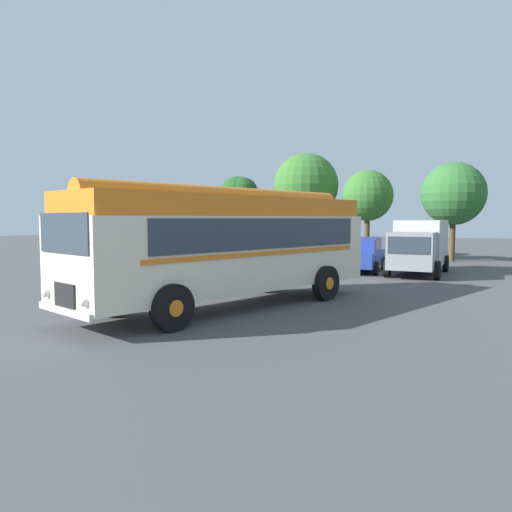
% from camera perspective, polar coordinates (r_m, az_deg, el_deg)
% --- Properties ---
extents(ground_plane, '(120.00, 120.00, 0.00)m').
position_cam_1_polar(ground_plane, '(14.92, -6.17, -5.70)').
color(ground_plane, '#474749').
extents(vintage_bus, '(4.93, 10.38, 3.49)m').
position_cam_1_polar(vintage_bus, '(14.46, -2.91, 1.56)').
color(vintage_bus, beige).
rests_on(vintage_bus, ground).
extents(car_near_left, '(1.99, 4.21, 1.66)m').
position_cam_1_polar(car_near_left, '(26.59, -0.42, 0.56)').
color(car_near_left, silver).
rests_on(car_near_left, ground).
extents(car_mid_left, '(2.13, 4.29, 1.66)m').
position_cam_1_polar(car_mid_left, '(25.68, 5.37, 0.40)').
color(car_mid_left, '#144C28').
rests_on(car_mid_left, ground).
extents(car_mid_right, '(2.31, 4.37, 1.66)m').
position_cam_1_polar(car_mid_right, '(24.79, 12.02, 0.19)').
color(car_mid_right, navy).
rests_on(car_mid_right, ground).
extents(box_van, '(2.53, 5.85, 2.50)m').
position_cam_1_polar(box_van, '(24.55, 18.19, 1.24)').
color(box_van, '#B2B7BC').
rests_on(box_van, ground).
extents(tree_far_left, '(3.14, 3.01, 5.71)m').
position_cam_1_polar(tree_far_left, '(37.26, -1.91, 6.90)').
color(tree_far_left, '#4C3823').
rests_on(tree_far_left, ground).
extents(tree_left_of_centre, '(4.33, 4.33, 6.94)m').
position_cam_1_polar(tree_left_of_centre, '(33.83, 5.56, 8.07)').
color(tree_left_of_centre, '#4C3823').
rests_on(tree_left_of_centre, ground).
extents(tree_centre, '(3.15, 3.15, 5.58)m').
position_cam_1_polar(tree_centre, '(31.88, 12.67, 6.82)').
color(tree_centre, '#4C3823').
rests_on(tree_centre, ground).
extents(tree_right_of_centre, '(3.77, 3.77, 5.95)m').
position_cam_1_polar(tree_right_of_centre, '(32.28, 21.84, 6.54)').
color(tree_right_of_centre, '#4C3823').
rests_on(tree_right_of_centre, ground).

